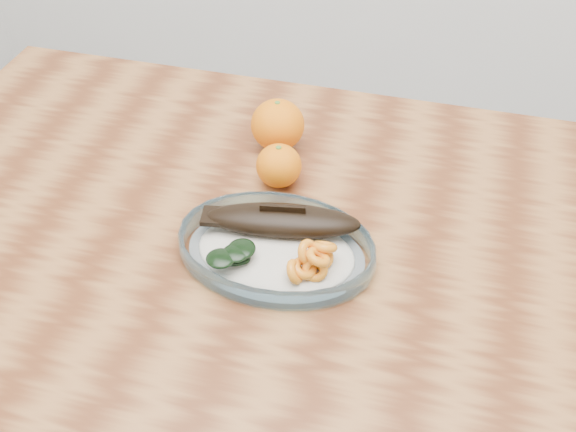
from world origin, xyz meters
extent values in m
cube|color=#5E2E16|center=(0.00, 0.00, 0.73)|extent=(1.20, 0.80, 0.04)
cylinder|color=brown|center=(-0.54, 0.34, 0.35)|extent=(0.06, 0.06, 0.71)
ellipsoid|color=white|center=(0.02, -0.03, 0.76)|extent=(0.48, 0.34, 0.01)
torus|color=#8CC0D8|center=(0.02, -0.03, 0.77)|extent=(0.48, 0.48, 0.03)
ellipsoid|color=white|center=(0.02, -0.03, 0.77)|extent=(0.42, 0.30, 0.02)
ellipsoid|color=black|center=(0.01, 0.00, 0.80)|extent=(0.21, 0.09, 0.03)
ellipsoid|color=black|center=(0.01, 0.00, 0.79)|extent=(0.18, 0.08, 0.02)
cube|color=black|center=(-0.07, -0.01, 0.80)|extent=(0.04, 0.04, 0.01)
cube|color=black|center=(0.01, 0.00, 0.81)|extent=(0.06, 0.02, 0.02)
torus|color=orange|center=(0.06, -0.07, 0.79)|extent=(0.05, 0.05, 0.03)
torus|color=orange|center=(0.08, -0.07, 0.79)|extent=(0.04, 0.03, 0.04)
torus|color=orange|center=(0.05, -0.08, 0.79)|extent=(0.03, 0.04, 0.04)
torus|color=orange|center=(0.08, -0.04, 0.79)|extent=(0.05, 0.05, 0.03)
torus|color=orange|center=(0.06, -0.05, 0.81)|extent=(0.03, 0.04, 0.04)
torus|color=orange|center=(0.08, -0.06, 0.81)|extent=(0.04, 0.04, 0.03)
torus|color=orange|center=(0.08, -0.04, 0.81)|extent=(0.04, 0.04, 0.03)
ellipsoid|color=black|center=(-0.02, -0.07, 0.79)|extent=(0.04, 0.04, 0.01)
ellipsoid|color=black|center=(-0.03, -0.07, 0.79)|extent=(0.04, 0.03, 0.01)
ellipsoid|color=black|center=(-0.02, -0.06, 0.80)|extent=(0.04, 0.04, 0.01)
ellipsoid|color=black|center=(-0.04, -0.09, 0.80)|extent=(0.04, 0.04, 0.01)
ellipsoid|color=black|center=(-0.03, -0.07, 0.80)|extent=(0.05, 0.05, 0.01)
sphere|color=#F35604|center=(-0.05, 0.21, 0.79)|extent=(0.08, 0.08, 0.08)
sphere|color=#F35604|center=(-0.02, 0.12, 0.78)|extent=(0.07, 0.07, 0.07)
camera|label=1|loc=(0.21, -0.68, 1.41)|focal=45.00mm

